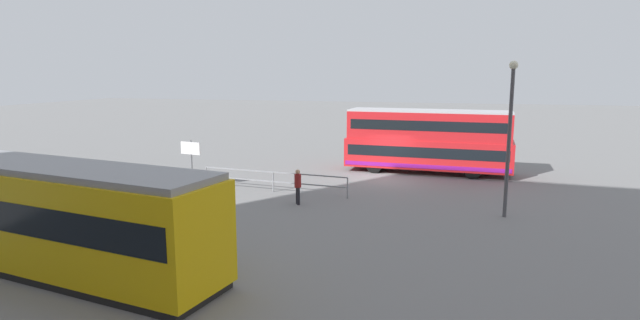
{
  "coord_description": "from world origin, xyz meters",
  "views": [
    {
      "loc": [
        -4.01,
        29.37,
        6.14
      ],
      "look_at": [
        2.41,
        5.78,
        1.97
      ],
      "focal_mm": 28.76,
      "sensor_mm": 36.0,
      "label": 1
    }
  ],
  "objects_px": {
    "info_sign": "(191,154)",
    "street_lamp": "(510,127)",
    "double_decker_bus": "(428,141)",
    "tram_yellow": "(42,214)",
    "pedestrian_near_railing": "(298,184)"
  },
  "relations": [
    {
      "from": "info_sign",
      "to": "street_lamp",
      "type": "distance_m",
      "value": 16.23
    },
    {
      "from": "tram_yellow",
      "to": "info_sign",
      "type": "distance_m",
      "value": 11.88
    },
    {
      "from": "double_decker_bus",
      "to": "street_lamp",
      "type": "relative_size",
      "value": 1.53
    },
    {
      "from": "tram_yellow",
      "to": "info_sign",
      "type": "height_order",
      "value": "tram_yellow"
    },
    {
      "from": "double_decker_bus",
      "to": "tram_yellow",
      "type": "bearing_deg",
      "value": 60.88
    },
    {
      "from": "double_decker_bus",
      "to": "tram_yellow",
      "type": "relative_size",
      "value": 0.77
    },
    {
      "from": "tram_yellow",
      "to": "street_lamp",
      "type": "bearing_deg",
      "value": -145.63
    },
    {
      "from": "info_sign",
      "to": "double_decker_bus",
      "type": "bearing_deg",
      "value": -148.33
    },
    {
      "from": "double_decker_bus",
      "to": "street_lamp",
      "type": "xyz_separation_m",
      "value": [
        -3.87,
        9.29,
        1.91
      ]
    },
    {
      "from": "pedestrian_near_railing",
      "to": "street_lamp",
      "type": "bearing_deg",
      "value": -178.2
    },
    {
      "from": "pedestrian_near_railing",
      "to": "double_decker_bus",
      "type": "bearing_deg",
      "value": -119.36
    },
    {
      "from": "info_sign",
      "to": "street_lamp",
      "type": "height_order",
      "value": "street_lamp"
    },
    {
      "from": "pedestrian_near_railing",
      "to": "info_sign",
      "type": "bearing_deg",
      "value": -17.3
    },
    {
      "from": "pedestrian_near_railing",
      "to": "street_lamp",
      "type": "relative_size",
      "value": 0.25
    },
    {
      "from": "tram_yellow",
      "to": "street_lamp",
      "type": "height_order",
      "value": "street_lamp"
    }
  ]
}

